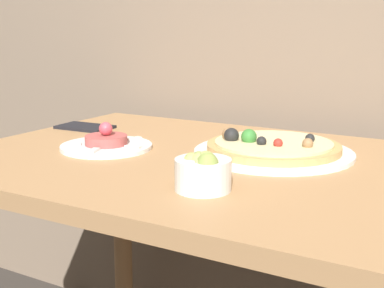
{
  "coord_description": "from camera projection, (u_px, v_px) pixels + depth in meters",
  "views": [
    {
      "loc": [
        0.5,
        -0.61,
        1.07
      ],
      "look_at": [
        -0.05,
        0.34,
        0.82
      ],
      "focal_mm": 50.0,
      "sensor_mm": 36.0,
      "label": 1
    }
  ],
  "objects": [
    {
      "name": "dining_table",
      "position": [
        224.0,
        209.0,
        1.18
      ],
      "size": [
        1.21,
        0.79,
        0.78
      ],
      "color": "#AD7F51",
      "rests_on": "ground_plane"
    },
    {
      "name": "small_bowl",
      "position": [
        203.0,
        171.0,
        0.94
      ],
      "size": [
        0.1,
        0.1,
        0.07
      ],
      "color": "white",
      "rests_on": "dining_table"
    },
    {
      "name": "pizza_plate",
      "position": [
        272.0,
        148.0,
        1.2
      ],
      "size": [
        0.36,
        0.36,
        0.06
      ],
      "color": "white",
      "rests_on": "dining_table"
    },
    {
      "name": "tartare_plate",
      "position": [
        106.0,
        144.0,
        1.26
      ],
      "size": [
        0.22,
        0.22,
        0.06
      ],
      "color": "white",
      "rests_on": "dining_table"
    },
    {
      "name": "napkin",
      "position": [
        85.0,
        127.0,
        1.51
      ],
      "size": [
        0.16,
        0.1,
        0.01
      ],
      "color": "black",
      "rests_on": "dining_table"
    }
  ]
}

